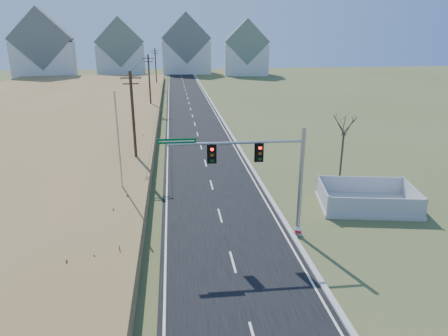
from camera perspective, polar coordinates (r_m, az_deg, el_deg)
ground at (r=24.37m, az=0.55°, el=-10.92°), size 260.00×260.00×0.00m
road at (r=72.07m, az=-4.95°, el=8.94°), size 8.00×180.00×0.06m
curb at (r=72.35m, az=-1.63°, el=9.08°), size 0.30×180.00×0.18m
reed_marsh at (r=65.53m, az=-26.14°, el=6.71°), size 38.00×110.00×1.30m
utility_pole_near at (r=36.92m, az=-12.81°, el=6.68°), size 1.80×0.26×9.00m
utility_pole_mid at (r=66.51m, az=-10.59°, el=11.95°), size 1.80×0.26×9.00m
utility_pole_far at (r=96.36m, az=-9.72°, el=13.96°), size 1.80×0.26×9.00m
condo_nw at (r=126.06m, az=-24.36°, el=15.04°), size 17.69×13.38×19.05m
condo_nnw at (r=129.99m, az=-14.54°, el=15.77°), size 14.93×11.17×17.03m
condo_n at (r=133.18m, az=-5.43°, el=16.60°), size 15.27×10.20×18.54m
condo_ne at (r=127.20m, az=3.19°, el=16.21°), size 14.12×10.51×16.52m
traffic_signal_mast at (r=23.71m, az=6.71°, el=-0.58°), size 8.68×0.59×6.91m
fence_enclosure at (r=31.10m, az=19.69°, el=-4.69°), size 7.53×5.81×1.55m
open_sign at (r=25.61m, az=10.54°, el=-8.95°), size 0.44×0.24×0.57m
flagpole at (r=29.83m, az=-14.61°, el=1.04°), size 0.37×0.37×8.33m
bare_tree at (r=35.90m, az=16.87°, el=6.06°), size 2.21×2.21×5.85m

